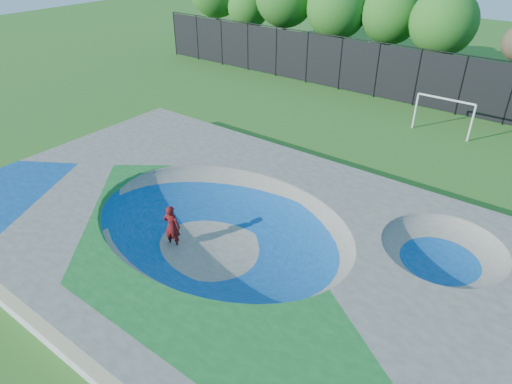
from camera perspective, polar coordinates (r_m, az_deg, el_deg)
ground at (r=18.62m, az=-4.34°, el=-7.18°), size 120.00×120.00×0.00m
skate_deck at (r=18.17m, az=-4.43°, el=-5.32°), size 22.00×14.00×1.50m
skater at (r=18.52m, az=-10.46°, el=-4.26°), size 0.80×0.65×1.91m
skateboard at (r=19.06m, az=-10.19°, el=-6.54°), size 0.81×0.49×0.05m
soccer_goal at (r=30.25m, az=22.47°, el=9.52°), size 3.52×0.12×2.32m
fence at (r=34.63m, az=19.54°, el=13.44°), size 48.09×0.09×4.04m
treeline at (r=38.90m, az=22.32°, el=19.20°), size 53.14×7.07×8.32m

